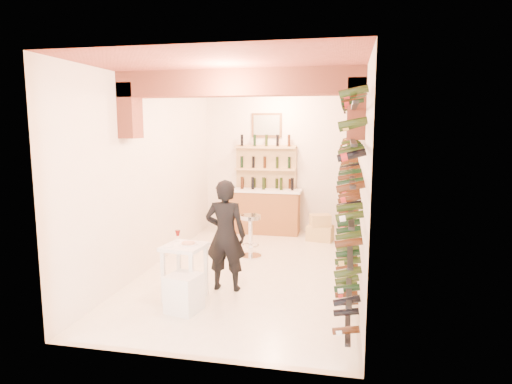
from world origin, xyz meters
TOP-DOWN VIEW (x-y plane):
  - ground at (0.00, 0.00)m, footprint 6.00×6.00m
  - room_shell at (0.00, -0.26)m, footprint 3.52×6.02m
  - wine_rack at (1.53, 0.00)m, footprint 0.32×5.70m
  - back_counter at (-0.30, 2.65)m, footprint 1.70×0.62m
  - back_shelving at (-0.30, 2.89)m, footprint 1.40×0.31m
  - tasting_table at (-0.66, -1.44)m, footprint 0.61×0.61m
  - white_stool at (-0.53, -1.85)m, footprint 0.48×0.48m
  - person at (-0.20, -0.96)m, footprint 0.62×0.41m
  - chrome_barstool at (-0.19, 0.72)m, footprint 0.41×0.41m
  - crate_lower at (1.01, 2.20)m, footprint 0.60×0.47m
  - crate_upper at (1.01, 2.20)m, footprint 0.49×0.40m

SIDE VIEW (x-z plane):
  - ground at x=0.00m, z-range 0.00..0.00m
  - crate_lower at x=1.01m, z-range 0.00..0.32m
  - white_stool at x=-0.53m, z-range 0.00..0.50m
  - crate_upper at x=1.01m, z-range 0.32..0.57m
  - chrome_barstool at x=-0.19m, z-range 0.06..0.86m
  - back_counter at x=-0.30m, z-range -0.11..1.18m
  - tasting_table at x=-0.66m, z-range 0.17..1.12m
  - person at x=-0.20m, z-range 0.00..1.66m
  - back_shelving at x=-0.30m, z-range -0.19..2.53m
  - wine_rack at x=1.53m, z-range 0.27..2.83m
  - room_shell at x=0.00m, z-range 0.65..3.86m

